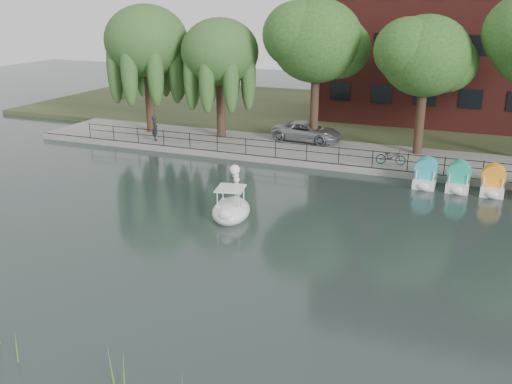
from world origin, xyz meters
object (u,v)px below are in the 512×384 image
Objects in this scene: pedestrian at (155,126)px; minivan at (307,130)px; swan_boat at (231,207)px; bicycle at (391,156)px.

minivan is at bearing -109.09° from pedestrian.
pedestrian reaches higher than swan_boat.
minivan is 1.81× the size of swan_boat.
bicycle is at bearing -115.97° from minivan.
pedestrian is (-16.09, -0.05, 0.49)m from bicycle.
minivan is 10.47m from pedestrian.
pedestrian reaches higher than bicycle.
pedestrian is at bearing 123.42° from swan_boat.
pedestrian is 14.82m from swan_boat.
swan_boat is (0.80, -14.19, -0.66)m from minivan.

